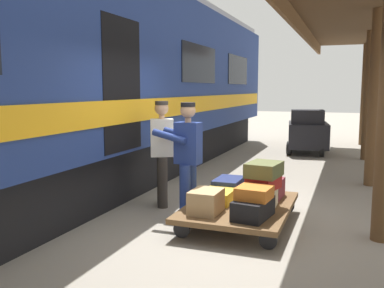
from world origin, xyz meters
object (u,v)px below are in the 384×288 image
(suitcase_black_hardshell, at_px, (253,208))
(porter_in_overalls, at_px, (187,156))
(suitcase_yellow_case, at_px, (218,196))
(suitcase_red_plastic, at_px, (263,183))
(porter_by_door, at_px, (163,150))
(train_car, at_px, (42,79))
(suitcase_tan_vintage, at_px, (206,201))
(suitcase_olive_duffel, at_px, (264,169))
(suitcase_cream_canvas, at_px, (262,197))
(baggage_tug, at_px, (308,132))
(luggage_cart, at_px, (239,207))
(suitcase_burgundy_valise, at_px, (269,188))
(suitcase_orange_carryall, at_px, (254,193))
(suitcase_navy_fabric, at_px, (229,186))

(suitcase_black_hardshell, xyz_separation_m, porter_in_overalls, (1.10, -0.54, 0.52))
(porter_in_overalls, bearing_deg, suitcase_yellow_case, -178.80)
(suitcase_red_plastic, xyz_separation_m, porter_by_door, (1.72, -0.50, 0.30))
(train_car, xyz_separation_m, suitcase_tan_vintage, (-3.02, 0.55, -1.62))
(porter_in_overalls, relative_size, porter_by_door, 1.00)
(suitcase_olive_duffel, relative_size, porter_in_overalls, 0.31)
(suitcase_black_hardshell, height_order, suitcase_cream_canvas, suitcase_cream_canvas)
(train_car, height_order, porter_in_overalls, train_car)
(suitcase_cream_canvas, height_order, baggage_tug, baggage_tug)
(suitcase_yellow_case, bearing_deg, luggage_cart, -180.00)
(porter_in_overalls, bearing_deg, suitcase_red_plastic, 179.83)
(suitcase_yellow_case, distance_m, porter_by_door, 1.30)
(suitcase_tan_vintage, bearing_deg, baggage_tug, -94.21)
(suitcase_burgundy_valise, xyz_separation_m, suitcase_olive_duffel, (-0.03, 0.56, 0.38))
(porter_by_door, bearing_deg, suitcase_cream_canvas, 164.10)
(suitcase_cream_canvas, xyz_separation_m, suitcase_tan_vintage, (0.62, 0.55, 0.02))
(suitcase_burgundy_valise, bearing_deg, luggage_cart, 60.29)
(porter_in_overalls, bearing_deg, suitcase_orange_carryall, 154.68)
(train_car, bearing_deg, suitcase_burgundy_valise, -171.58)
(luggage_cart, height_order, suitcase_orange_carryall, suitcase_orange_carryall)
(train_car, height_order, porter_by_door, train_car)
(porter_by_door, bearing_deg, porter_in_overalls, 140.48)
(luggage_cart, bearing_deg, suitcase_olive_duffel, 177.72)
(suitcase_cream_canvas, bearing_deg, suitcase_navy_fabric, -41.23)
(suitcase_burgundy_valise, height_order, suitcase_red_plastic, suitcase_red_plastic)
(suitcase_olive_duffel, bearing_deg, train_car, -0.32)
(suitcase_black_hardshell, xyz_separation_m, suitcase_burgundy_valise, (0.00, -1.09, 0.02))
(porter_by_door, bearing_deg, train_car, 13.81)
(luggage_cart, distance_m, suitcase_cream_canvas, 0.35)
(suitcase_olive_duffel, distance_m, baggage_tug, 7.12)
(suitcase_tan_vintage, relative_size, suitcase_red_plastic, 1.03)
(suitcase_red_plastic, bearing_deg, porter_in_overalls, -0.17)
(suitcase_yellow_case, height_order, suitcase_tan_vintage, suitcase_tan_vintage)
(porter_in_overalls, bearing_deg, train_car, -0.38)
(suitcase_black_hardshell, bearing_deg, suitcase_burgundy_valise, -90.00)
(suitcase_cream_canvas, height_order, porter_by_door, porter_by_door)
(suitcase_burgundy_valise, distance_m, suitcase_olive_duffel, 0.68)
(train_car, bearing_deg, suitcase_olive_duffel, 179.68)
(suitcase_cream_canvas, relative_size, suitcase_olive_duffel, 0.87)
(train_car, height_order, suitcase_burgundy_valise, train_car)
(luggage_cart, xyz_separation_m, suitcase_cream_canvas, (-0.31, 0.00, 0.17))
(suitcase_navy_fabric, height_order, baggage_tug, baggage_tug)
(porter_by_door, bearing_deg, suitcase_burgundy_valise, -177.91)
(suitcase_black_hardshell, bearing_deg, luggage_cart, -60.29)
(luggage_cart, distance_m, suitcase_burgundy_valise, 0.65)
(porter_in_overalls, xyz_separation_m, porter_by_door, (0.60, -0.49, 0.00))
(suitcase_navy_fabric, distance_m, suitcase_orange_carryall, 1.27)
(suitcase_tan_vintage, height_order, suitcase_navy_fabric, suitcase_tan_vintage)
(suitcase_olive_duffel, bearing_deg, suitcase_tan_vintage, 39.37)
(train_car, height_order, baggage_tug, train_car)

